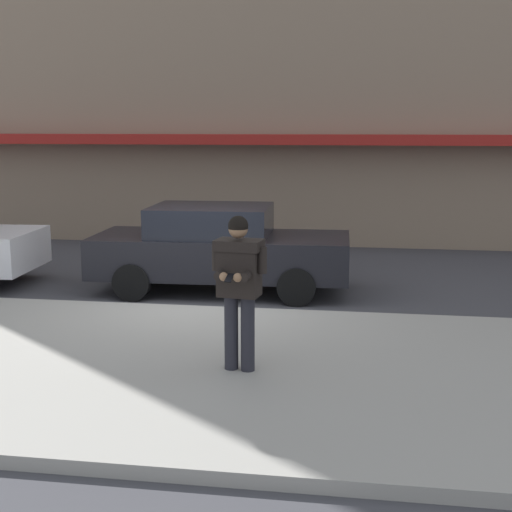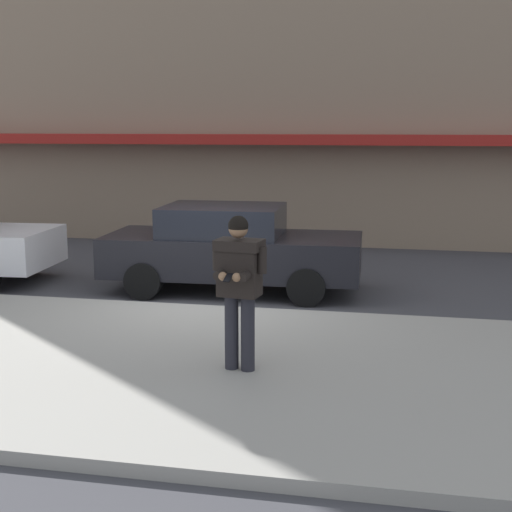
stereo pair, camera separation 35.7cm
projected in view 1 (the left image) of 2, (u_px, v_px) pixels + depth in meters
ground_plane at (196, 311)px, 11.44m from camera, size 80.00×80.00×0.00m
sidewalk at (221, 369)px, 8.51m from camera, size 32.00×5.30×0.14m
curb_paint_line at (258, 312)px, 11.34m from camera, size 28.00×0.12×0.01m
parked_sedan_mid at (219, 248)px, 12.64m from camera, size 4.56×2.05×1.54m
man_texting_on_phone at (239, 276)px, 8.07m from camera, size 0.64×0.62×1.81m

